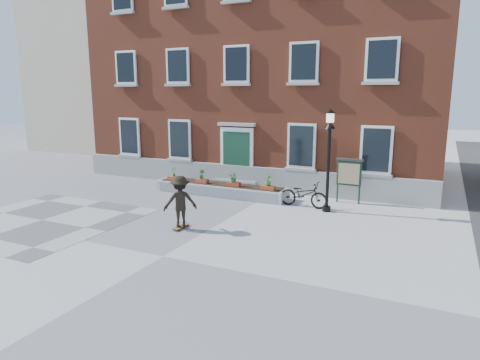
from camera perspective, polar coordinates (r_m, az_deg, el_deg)
The scene contains 9 objects.
ground at distance 12.41m, azimuth -10.20°, elevation -9.99°, with size 100.00×100.00×0.00m, color #A1A1A4.
checker_patch at distance 17.07m, azimuth -24.89°, elevation -4.87°, with size 6.00×6.00×0.01m, color #535355.
distant_building at distance 38.47m, azimuth -15.34°, elevation 14.14°, with size 10.00×12.00×13.00m, color beige.
bicycle at distance 17.35m, azimuth 8.45°, elevation -1.89°, with size 0.69×1.97×1.04m, color black.
brick_building at distance 24.98m, azimuth 4.79°, elevation 15.63°, with size 18.40×10.85×12.60m.
planter_assembly at distance 19.18m, azimuth -2.66°, elevation -1.13°, with size 6.20×1.12×1.15m.
lamp_post at distance 16.49m, azimuth 11.79°, elevation 4.43°, with size 0.40×0.40×3.93m.
notice_board at distance 18.17m, azimuth 14.34°, elevation 0.88°, with size 1.10×0.16×1.87m.
skateboarder at distance 14.49m, azimuth -7.98°, elevation -2.85°, with size 1.28×1.22×1.82m.
Camera 1 is at (6.82, -9.33, 4.53)m, focal length 32.00 mm.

